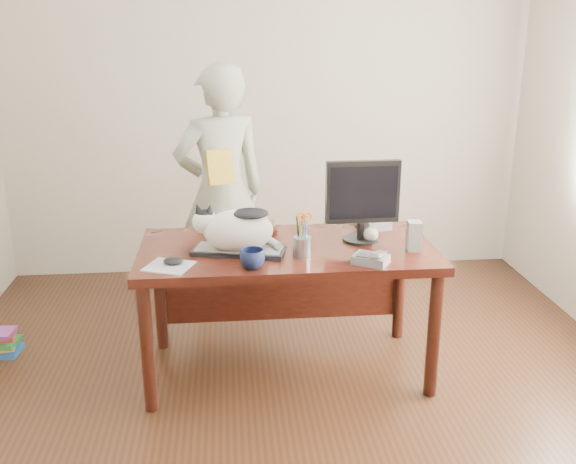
% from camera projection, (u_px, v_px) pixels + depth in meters
% --- Properties ---
extents(room, '(4.50, 4.50, 4.50)m').
position_uv_depth(room, '(300.00, 160.00, 2.73)').
color(room, black).
rests_on(room, ground).
extents(desk, '(1.60, 0.80, 0.75)m').
position_uv_depth(desk, '(286.00, 267.00, 3.61)').
color(desk, black).
rests_on(desk, ground).
extents(keyboard, '(0.51, 0.30, 0.03)m').
position_uv_depth(keyboard, '(239.00, 251.00, 3.38)').
color(keyboard, black).
rests_on(keyboard, desk).
extents(cat, '(0.48, 0.31, 0.27)m').
position_uv_depth(cat, '(235.00, 228.00, 3.35)').
color(cat, white).
rests_on(cat, keyboard).
extents(monitor, '(0.41, 0.20, 0.46)m').
position_uv_depth(monitor, '(362.00, 197.00, 3.49)').
color(monitor, black).
rests_on(monitor, desk).
extents(pen_cup, '(0.11, 0.11, 0.24)m').
position_uv_depth(pen_cup, '(302.00, 244.00, 3.32)').
color(pen_cup, gray).
rests_on(pen_cup, desk).
extents(mousepad, '(0.28, 0.26, 0.00)m').
position_uv_depth(mousepad, '(169.00, 266.00, 3.20)').
color(mousepad, silver).
rests_on(mousepad, desk).
extents(mouse, '(0.12, 0.10, 0.04)m').
position_uv_depth(mouse, '(173.00, 261.00, 3.21)').
color(mouse, black).
rests_on(mouse, mousepad).
extents(coffee_mug, '(0.17, 0.17, 0.10)m').
position_uv_depth(coffee_mug, '(252.00, 259.00, 3.16)').
color(coffee_mug, '#0D1637').
rests_on(coffee_mug, desk).
extents(phone, '(0.21, 0.20, 0.08)m').
position_uv_depth(phone, '(371.00, 259.00, 3.23)').
color(phone, slate).
rests_on(phone, desk).
extents(speaker, '(0.08, 0.09, 0.16)m').
position_uv_depth(speaker, '(414.00, 236.00, 3.41)').
color(speaker, gray).
rests_on(speaker, desk).
extents(baseball, '(0.08, 0.08, 0.08)m').
position_uv_depth(baseball, '(371.00, 234.00, 3.56)').
color(baseball, white).
rests_on(baseball, desk).
extents(book_stack, '(0.21, 0.17, 0.07)m').
position_uv_depth(book_stack, '(258.00, 228.00, 3.71)').
color(book_stack, '#481314').
rests_on(book_stack, desk).
extents(calculator, '(0.20, 0.23, 0.06)m').
position_uv_depth(calculator, '(373.00, 222.00, 3.82)').
color(calculator, slate).
rests_on(calculator, desk).
extents(person, '(0.70, 0.56, 1.68)m').
position_uv_depth(person, '(221.00, 193.00, 4.23)').
color(person, beige).
rests_on(person, ground).
extents(held_book, '(0.18, 0.14, 0.22)m').
position_uv_depth(held_book, '(220.00, 167.00, 4.01)').
color(held_book, gold).
rests_on(held_book, person).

